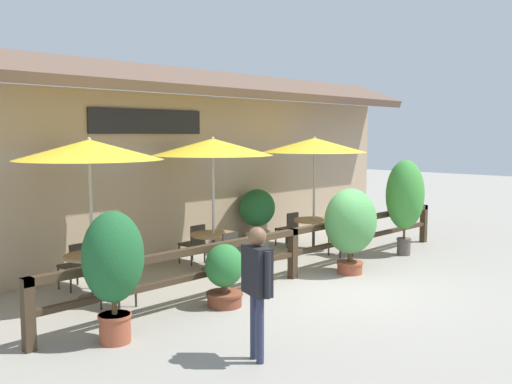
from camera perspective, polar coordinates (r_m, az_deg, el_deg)
ground_plane at (r=10.40m, az=8.14°, el=-9.53°), size 60.00×60.00×0.00m
building_facade at (r=12.89m, az=-6.67°, el=3.21°), size 14.28×1.49×4.23m
patio_railing at (r=10.88m, az=3.70°, el=-5.05°), size 10.40×0.14×0.95m
patio_umbrella_near at (r=9.71m, az=-16.33°, el=4.06°), size 2.42×2.42×2.69m
dining_table_near at (r=9.94m, az=-16.02°, el=-6.87°), size 0.93×0.93×0.75m
chair_near_streetside at (r=9.36m, az=-13.92°, el=-8.42°), size 0.51×0.51×0.84m
chair_near_wallside at (r=10.61m, az=-17.58°, el=-6.84°), size 0.45×0.45×0.84m
patio_umbrella_middle at (r=11.38m, az=-4.34°, el=4.50°), size 2.42×2.42×2.69m
dining_table_middle at (r=11.58m, az=-4.27°, el=-4.88°), size 0.93×0.93×0.75m
chair_middle_streetside at (r=11.05m, az=-2.14°, el=-6.07°), size 0.44×0.44×0.84m
chair_middle_wallside at (r=12.16m, az=-6.22°, el=-5.00°), size 0.44×0.44×0.84m
patio_umbrella_far at (r=13.35m, az=5.87°, el=4.67°), size 2.42×2.42×2.69m
dining_table_far at (r=13.52m, az=5.78°, el=-3.35°), size 0.93×0.93×0.75m
chair_far_streetside at (r=13.07m, az=8.28°, el=-4.27°), size 0.49×0.49×0.84m
chair_far_wallside at (r=13.98m, az=3.29°, el=-3.56°), size 0.42×0.42×0.84m
potted_plant_corner_fern at (r=9.17m, az=-3.18°, el=-8.14°), size 0.64×0.60×1.01m
potted_plant_broad_leaf at (r=7.71m, az=-14.08°, el=-6.92°), size 0.83×0.74×1.75m
potted_plant_tall_tropical at (r=11.32m, az=9.43°, el=-3.10°), size 1.09×0.98×1.69m
potted_plant_small_flowering at (r=13.28m, az=14.68°, el=-0.42°), size 0.93×0.83×2.17m
potted_plant_entrance_palm at (r=13.70m, az=0.13°, el=-2.17°), size 0.90×0.81×1.43m
pedestrian at (r=6.88m, az=0.10°, el=-8.35°), size 0.33×0.56×1.65m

